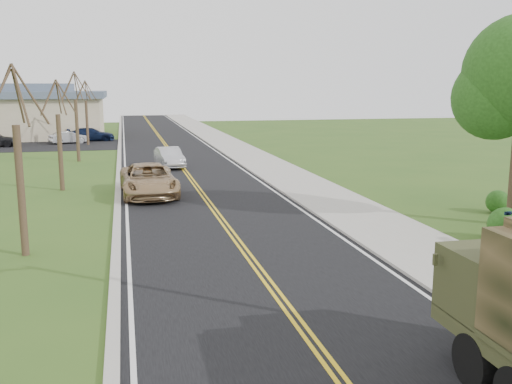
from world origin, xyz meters
name	(u,v)px	position (x,y,z in m)	size (l,w,h in m)	color
road	(169,150)	(0.00, 40.00, 0.01)	(8.00, 120.00, 0.01)	black
curb_right	(217,148)	(4.15, 40.00, 0.06)	(0.30, 120.00, 0.12)	#9E998E
sidewalk_right	(237,148)	(5.90, 40.00, 0.05)	(3.20, 120.00, 0.10)	#9E998E
curb_left	(119,151)	(-4.15, 40.00, 0.05)	(0.30, 120.00, 0.10)	#9E998E
bare_tree_a	(20,175)	(-7.00, 10.00, 2.63)	(1.93, 2.26, 6.08)	#38281C
bare_tree_b	(60,143)	(-7.00, 22.00, 2.48)	(1.83, 2.14, 5.73)	#38281C
bare_tree_c	(77,123)	(-7.00, 34.00, 2.78)	(2.04, 2.39, 6.42)	#38281C
bare_tree_d	(87,117)	(-7.00, 46.00, 2.55)	(1.88, 2.20, 5.91)	#38281C
commercial_building	(4,112)	(-15.98, 55.97, 2.69)	(25.50, 21.50, 5.65)	tan
suv_champagne	(149,180)	(-2.63, 19.41, 0.79)	(2.63, 5.70, 1.58)	tan
sedan_silver	(169,157)	(-0.82, 29.39, 0.67)	(1.41, 4.05, 1.34)	silver
lot_car_silver	(68,137)	(-8.88, 47.79, 0.58)	(1.23, 3.53, 1.16)	#BCBBC0
lot_car_navy	(91,134)	(-6.91, 50.00, 0.66)	(1.84, 4.53, 1.31)	#0D1733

